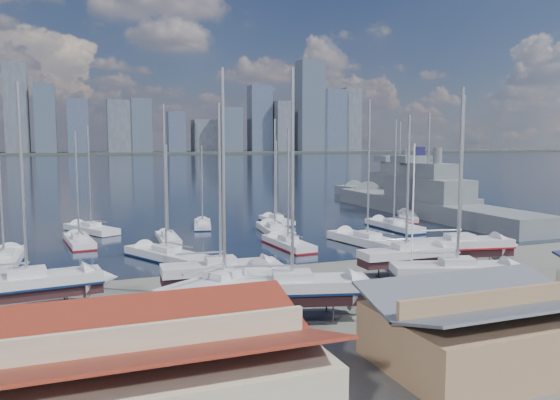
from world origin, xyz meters
name	(u,v)px	position (x,y,z in m)	size (l,w,h in m)	color
ground	(350,290)	(0.00, -10.00, 0.00)	(1400.00, 1400.00, 0.00)	#605E59
water	(110,163)	(0.00, 300.00, -0.15)	(1400.00, 600.00, 0.40)	#171F35
far_shore	(94,153)	(0.00, 560.00, 1.10)	(1400.00, 80.00, 2.20)	#2D332D
skyline	(85,116)	(-7.83, 553.76, 39.09)	(639.14, 43.80, 107.69)	#475166
shed_red	(152,371)	(-18.00, -26.00, 2.32)	(14.70, 9.45, 4.51)	#BFB293
shed_grey	(490,325)	(0.00, -26.00, 2.15)	(12.60, 8.40, 4.17)	#8C6B4C
sailboat_cradle_0	(27,285)	(-24.11, -7.73, 2.07)	(10.20, 3.88, 16.08)	#2D2D33
sailboat_cradle_1	(225,287)	(-11.41, -13.24, 2.12)	(10.36, 8.29, 16.89)	#2D2D33
sailboat_cradle_2	(221,271)	(-10.39, -8.21, 2.02)	(9.24, 3.08, 14.95)	#2D2D33
sailboat_cradle_3	(292,289)	(-7.28, -15.37, 2.11)	(10.85, 5.51, 16.82)	#2D2D33
sailboat_cradle_4	(406,255)	(6.59, -8.11, 1.99)	(8.73, 2.53, 14.35)	#2D2D33
sailboat_cradle_5	(457,273)	(6.24, -15.44, 2.07)	(10.30, 5.80, 16.05)	#2D2D33
sailboat_cradle_6	(459,246)	(13.47, -6.73, 2.09)	(10.51, 4.64, 16.40)	#2D2D33
sailboat_moored_0	(4,262)	(-27.50, 9.93, 0.31)	(3.37, 10.82, 16.04)	black
sailboat_moored_1	(79,242)	(-20.50, 18.74, 0.31)	(3.72, 9.53, 13.88)	black
sailboat_moored_2	(91,230)	(-18.90, 27.46, 0.32)	(7.06, 9.99, 14.88)	black
sailboat_moored_3	(167,257)	(-12.24, 6.56, 0.31)	(7.74, 11.28, 16.55)	black
sailboat_moored_4	(168,239)	(-10.39, 17.12, 0.33)	(2.58, 8.21, 12.28)	black
sailboat_moored_5	(203,225)	(-3.97, 26.72, 0.31)	(3.94, 8.38, 12.08)	black
sailboat_moored_6	(288,245)	(1.89, 8.54, 0.31)	(3.30, 9.67, 14.22)	black
sailboat_moored_7	(275,232)	(3.70, 17.90, 0.32)	(4.10, 10.68, 15.72)	black
sailboat_moored_8	(276,221)	(7.25, 26.88, 0.31)	(2.84, 8.67, 12.79)	black
sailboat_moored_9	(367,243)	(11.06, 6.47, 0.32)	(5.28, 12.09, 17.66)	black
sailboat_moored_10	(394,227)	(20.36, 15.46, 0.31)	(3.27, 10.69, 15.87)	black
sailboat_moored_11	(407,218)	(27.61, 23.00, 0.31)	(7.17, 9.75, 14.48)	black
naval_ship_east	(427,206)	(33.44, 26.15, 1.67)	(8.29, 48.63, 18.37)	slate
naval_ship_west	(399,193)	(41.24, 46.52, 1.67)	(10.59, 39.00, 17.47)	slate
car_a	(281,329)	(-9.43, -18.87, 0.77)	(1.82, 4.52, 1.54)	gray
car_b	(269,335)	(-10.52, -19.81, 0.82)	(1.73, 4.96, 1.64)	gray
car_c	(441,312)	(1.77, -19.46, 0.71)	(2.35, 5.10, 1.42)	gray
car_d	(471,319)	(2.59, -21.41, 0.79)	(2.20, 5.41, 1.57)	gray
flagpole	(414,208)	(4.24, -12.49, 6.85)	(1.05, 0.12, 11.90)	white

